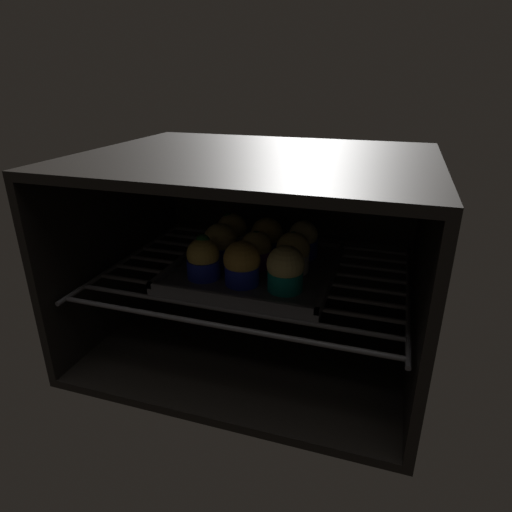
% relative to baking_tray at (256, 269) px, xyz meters
% --- Properties ---
extents(oven_cavity, '(0.59, 0.47, 0.37)m').
position_rel_baking_tray_xyz_m(oven_cavity, '(0.00, 0.04, 0.02)').
color(oven_cavity, black).
rests_on(oven_cavity, ground).
extents(oven_rack, '(0.55, 0.42, 0.01)m').
position_rel_baking_tray_xyz_m(oven_rack, '(0.00, 0.00, -0.01)').
color(oven_rack, '#4C494C').
rests_on(oven_rack, oven_cavity).
extents(baking_tray, '(0.29, 0.29, 0.02)m').
position_rel_baking_tray_xyz_m(baking_tray, '(0.00, 0.00, 0.00)').
color(baking_tray, '#4C4C51').
rests_on(baking_tray, oven_rack).
extents(muffin_row0_col0, '(0.06, 0.06, 0.08)m').
position_rel_baking_tray_xyz_m(muffin_row0_col0, '(-0.07, -0.07, 0.04)').
color(muffin_row0_col0, '#1928B7').
rests_on(muffin_row0_col0, baking_tray).
extents(muffin_row0_col1, '(0.06, 0.06, 0.08)m').
position_rel_baking_tray_xyz_m(muffin_row0_col1, '(-0.00, -0.08, 0.04)').
color(muffin_row0_col1, '#1928B7').
rests_on(muffin_row0_col1, baking_tray).
extents(muffin_row0_col2, '(0.06, 0.06, 0.08)m').
position_rel_baking_tray_xyz_m(muffin_row0_col2, '(0.07, -0.08, 0.04)').
color(muffin_row0_col2, '#0C8C84').
rests_on(muffin_row0_col2, baking_tray).
extents(muffin_row1_col0, '(0.06, 0.06, 0.07)m').
position_rel_baking_tray_xyz_m(muffin_row1_col0, '(-0.07, 0.00, 0.04)').
color(muffin_row1_col0, '#1928B7').
rests_on(muffin_row1_col0, baking_tray).
extents(muffin_row1_col1, '(0.06, 0.06, 0.07)m').
position_rel_baking_tray_xyz_m(muffin_row1_col1, '(0.00, 0.00, 0.04)').
color(muffin_row1_col1, '#7A238C').
rests_on(muffin_row1_col1, baking_tray).
extents(muffin_row1_col2, '(0.06, 0.06, 0.07)m').
position_rel_baking_tray_xyz_m(muffin_row1_col2, '(0.07, 0.00, 0.04)').
color(muffin_row1_col2, silver).
rests_on(muffin_row1_col2, baking_tray).
extents(muffin_row2_col0, '(0.06, 0.06, 0.08)m').
position_rel_baking_tray_xyz_m(muffin_row2_col0, '(-0.07, 0.07, 0.04)').
color(muffin_row2_col0, silver).
rests_on(muffin_row2_col0, baking_tray).
extents(muffin_row2_col1, '(0.06, 0.06, 0.07)m').
position_rel_baking_tray_xyz_m(muffin_row2_col1, '(0.00, 0.07, 0.04)').
color(muffin_row2_col1, '#1928B7').
rests_on(muffin_row2_col1, baking_tray).
extents(muffin_row2_col2, '(0.06, 0.06, 0.07)m').
position_rel_baking_tray_xyz_m(muffin_row2_col2, '(0.07, 0.08, 0.04)').
color(muffin_row2_col2, '#1928B7').
rests_on(muffin_row2_col2, baking_tray).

